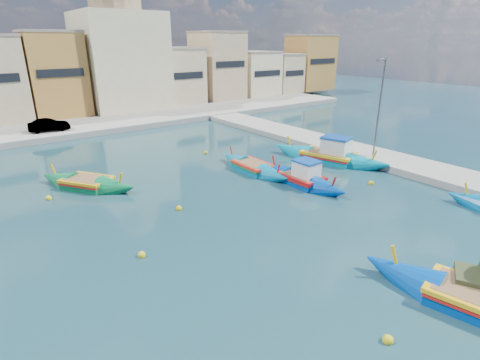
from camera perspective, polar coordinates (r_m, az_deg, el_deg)
name	(u,v)px	position (r m, az deg, el deg)	size (l,w,h in m)	color
ground	(250,269)	(16.50, 1.51, -13.44)	(160.00, 160.00, 0.00)	#153441
east_quay	(451,177)	(30.01, 29.52, 0.39)	(4.00, 70.00, 0.50)	gray
north_quay	(63,129)	(44.42, -25.32, 6.98)	(80.00, 8.00, 0.60)	gray
north_townhouses	(99,76)	(52.47, -20.73, 14.65)	(83.20, 7.87, 10.19)	#C5AF88
church_block	(119,47)	(53.97, -17.89, 18.75)	(10.00, 10.00, 19.10)	beige
quay_street_lamp	(379,108)	(31.29, 20.40, 10.29)	(1.18, 0.16, 8.00)	#595B60
luzzu_turquoise_cabin	(329,157)	(31.07, 13.35, 3.46)	(5.05, 10.30, 3.24)	#008AA3
luzzu_blue_cabin	(301,179)	(25.83, 9.32, 0.12)	(2.04, 7.69, 2.71)	#003F9E
luzzu_cyan_mid	(253,168)	(28.04, 1.99, 1.85)	(1.94, 7.82, 2.31)	#0077A5
luzzu_green	(87,184)	(26.83, -22.24, -0.58)	(5.83, 7.35, 2.38)	#0A6E3C
mooring_buoys	(214,206)	(22.05, -3.91, -4.01)	(18.48, 22.27, 0.36)	yellow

